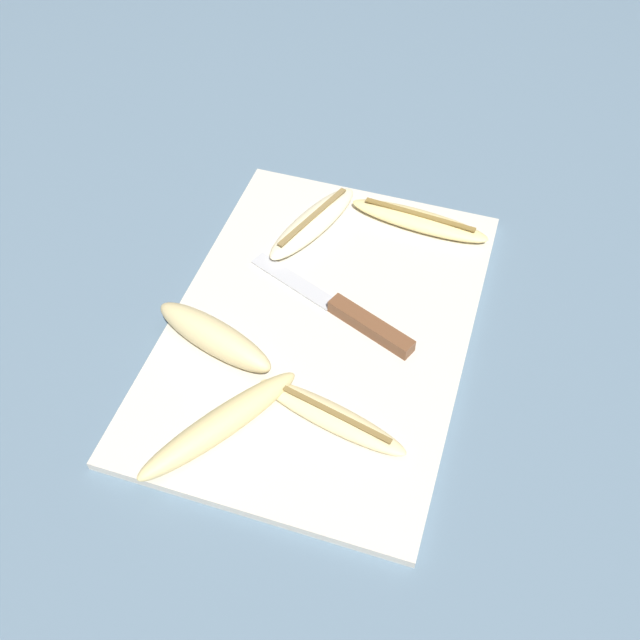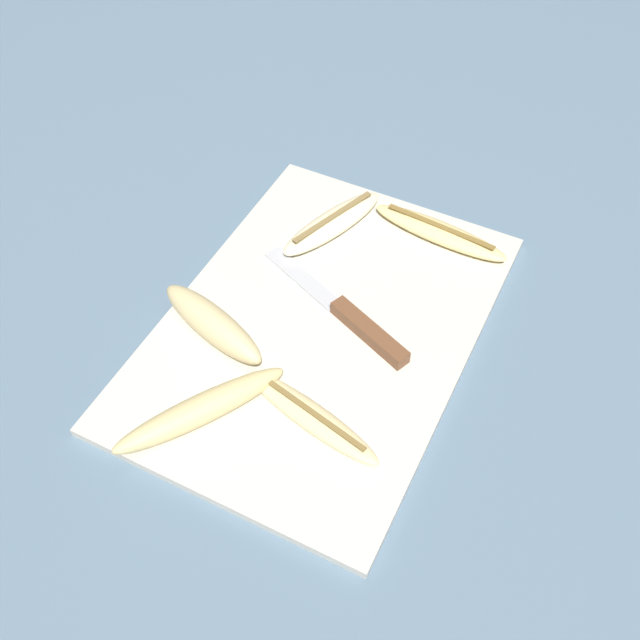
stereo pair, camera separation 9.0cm
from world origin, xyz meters
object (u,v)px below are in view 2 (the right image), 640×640
at_px(banana_ripe_center, 311,416).
at_px(banana_golden_short, 440,232).
at_px(banana_spotted_left, 201,410).
at_px(banana_mellow_near, 213,324).
at_px(banana_bright_far, 333,223).
at_px(knife, 357,323).

bearing_deg(banana_ripe_center, banana_golden_short, -3.84).
distance_m(banana_golden_short, banana_spotted_left, 0.41).
bearing_deg(banana_ripe_center, banana_mellow_near, 70.67).
relative_size(banana_bright_far, banana_mellow_near, 1.04).
relative_size(knife, banana_bright_far, 1.33).
height_order(knife, banana_golden_short, banana_golden_short).
bearing_deg(banana_golden_short, banana_spotted_left, 160.93).
xyz_separation_m(banana_bright_far, banana_spotted_left, (-0.33, -0.00, 0.00)).
bearing_deg(banana_bright_far, knife, -143.96).
bearing_deg(knife, banana_bright_far, 58.59).
xyz_separation_m(knife, banana_bright_far, (0.14, 0.10, 0.00)).
xyz_separation_m(banana_ripe_center, banana_spotted_left, (-0.05, 0.11, 0.01)).
xyz_separation_m(banana_ripe_center, banana_golden_short, (0.33, -0.02, 0.00)).
bearing_deg(banana_golden_short, banana_mellow_near, 146.55).
height_order(banana_bright_far, banana_golden_short, banana_bright_far).
relative_size(banana_ripe_center, banana_golden_short, 0.95).
xyz_separation_m(banana_ripe_center, banana_mellow_near, (0.06, 0.16, 0.01)).
xyz_separation_m(banana_mellow_near, banana_golden_short, (0.28, -0.18, -0.01)).
height_order(banana_mellow_near, banana_golden_short, banana_mellow_near).
relative_size(banana_ripe_center, banana_spotted_left, 0.97).
height_order(banana_ripe_center, banana_mellow_near, banana_mellow_near).
distance_m(knife, banana_ripe_center, 0.14).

